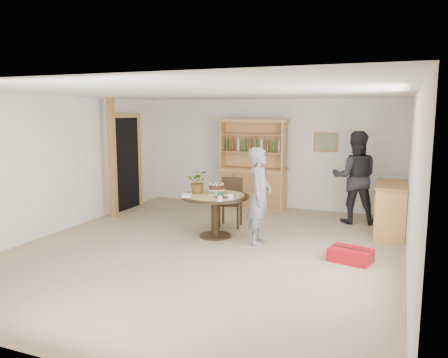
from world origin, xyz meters
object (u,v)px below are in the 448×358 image
hutch (253,178)px  red_suitcase (351,255)px  dining_table (215,203)px  adult_person (355,177)px  dining_chair (231,199)px  sideboard (391,209)px  teen_boy (259,196)px

hutch → red_suitcase: size_ratio=3.02×
dining_table → adult_person: (2.18, 1.97, 0.32)m
dining_chair → red_suitcase: (2.41, -1.29, -0.43)m
sideboard → red_suitcase: (-0.51, -1.79, -0.37)m
sideboard → teen_boy: 2.52m
adult_person → dining_chair: bearing=17.5°
hutch → red_suitcase: bearing=-50.1°
sideboard → dining_table: sideboard is taller
sideboard → teen_boy: size_ratio=0.77×
hutch → dining_table: bearing=-86.8°
dining_table → adult_person: size_ratio=0.65×
hutch → sideboard: (3.04, -1.24, -0.22)m
sideboard → dining_table: 3.19m
dining_table → red_suitcase: dining_table is taller
dining_chair → adult_person: 2.51m
hutch → sideboard: hutch is taller
hutch → red_suitcase: hutch is taller
dining_table → teen_boy: 0.88m
dining_table → dining_chair: bearing=91.0°
dining_table → dining_chair: 0.83m
hutch → dining_chair: (0.13, -1.74, -0.15)m
dining_chair → teen_boy: size_ratio=0.58×
red_suitcase → sideboard: bearing=87.5°
dining_table → sideboard: bearing=24.6°
sideboard → red_suitcase: bearing=-105.8°
dining_table → dining_chair: (-0.01, 0.83, -0.07)m
teen_boy → red_suitcase: teen_boy is taller
adult_person → red_suitcase: size_ratio=2.72×
hutch → dining_chair: 1.75m
dining_table → red_suitcase: bearing=-10.9°
hutch → teen_boy: (0.99, -2.67, 0.13)m
sideboard → dining_chair: 2.96m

